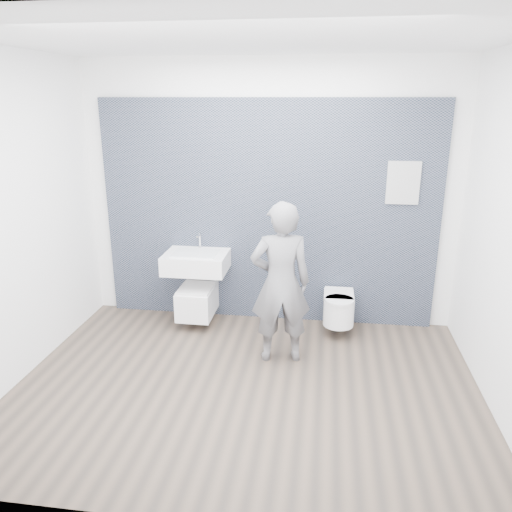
# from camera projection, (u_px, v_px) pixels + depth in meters

# --- Properties ---
(ground) EXTENTS (4.00, 4.00, 0.00)m
(ground) POSITION_uv_depth(u_px,v_px,m) (246.00, 386.00, 4.34)
(ground) COLOR brown
(ground) RESTS_ON ground
(room_shell) EXTENTS (4.00, 4.00, 4.00)m
(room_shell) POSITION_uv_depth(u_px,v_px,m) (245.00, 188.00, 3.81)
(room_shell) COLOR white
(room_shell) RESTS_ON ground
(tile_wall) EXTENTS (3.60, 0.06, 2.40)m
(tile_wall) POSITION_uv_depth(u_px,v_px,m) (267.00, 316.00, 5.73)
(tile_wall) COLOR black
(tile_wall) RESTS_ON ground
(washbasin) EXTENTS (0.67, 0.50, 0.50)m
(washbasin) POSITION_uv_depth(u_px,v_px,m) (196.00, 261.00, 5.34)
(washbasin) COLOR white
(washbasin) RESTS_ON ground
(toilet_square) EXTENTS (0.37, 0.53, 0.64)m
(toilet_square) POSITION_uv_depth(u_px,v_px,m) (197.00, 299.00, 5.46)
(toilet_square) COLOR white
(toilet_square) RESTS_ON ground
(toilet_rounded) EXTENTS (0.32, 0.54, 0.29)m
(toilet_rounded) POSITION_uv_depth(u_px,v_px,m) (339.00, 308.00, 5.25)
(toilet_rounded) COLOR white
(toilet_rounded) RESTS_ON ground
(info_placard) EXTENTS (0.33, 0.03, 0.43)m
(info_placard) POSITION_uv_depth(u_px,v_px,m) (390.00, 325.00, 5.50)
(info_placard) COLOR silver
(info_placard) RESTS_ON ground
(visitor) EXTENTS (0.62, 0.47, 1.54)m
(visitor) POSITION_uv_depth(u_px,v_px,m) (281.00, 283.00, 4.58)
(visitor) COLOR slate
(visitor) RESTS_ON ground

